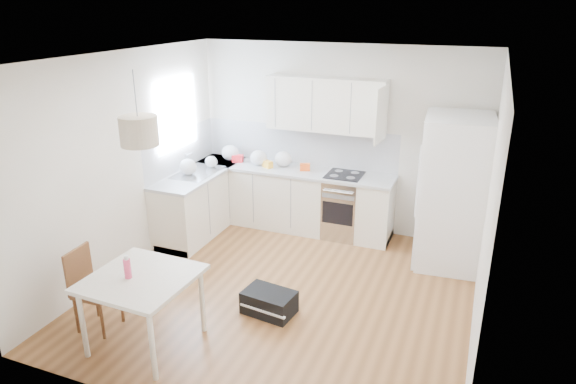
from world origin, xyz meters
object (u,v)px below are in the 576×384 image
at_px(dining_chair, 96,290).
at_px(gym_bag, 269,302).
at_px(dining_table, 142,284).
at_px(refrigerator, 454,192).

height_order(dining_chair, gym_bag, dining_chair).
bearing_deg(gym_bag, dining_table, -126.55).
height_order(dining_table, dining_chair, dining_chair).
distance_m(refrigerator, dining_table, 3.94).
bearing_deg(refrigerator, dining_chair, -142.63).
relative_size(refrigerator, dining_table, 1.95).
bearing_deg(dining_chair, refrigerator, 38.91).
xyz_separation_m(dining_table, gym_bag, (0.92, 0.95, -0.55)).
relative_size(refrigerator, gym_bag, 3.51).
xyz_separation_m(refrigerator, dining_chair, (-3.24, -2.88, -0.53)).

